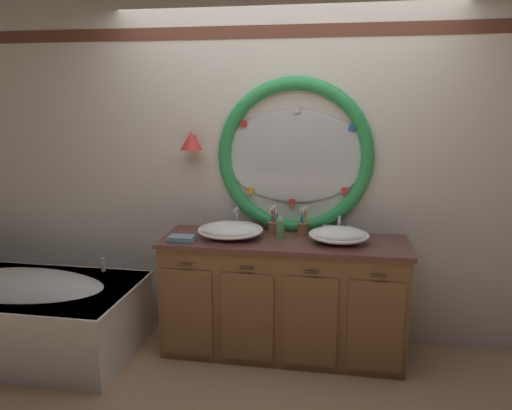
{
  "coord_description": "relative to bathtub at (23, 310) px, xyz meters",
  "views": [
    {
      "loc": [
        0.43,
        -3.12,
        1.85
      ],
      "look_at": [
        -0.15,
        0.25,
        1.11
      ],
      "focal_mm": 34.65,
      "sensor_mm": 36.0,
      "label": 1
    }
  ],
  "objects": [
    {
      "name": "folded_hand_towel",
      "position": [
        1.2,
        0.15,
        0.57
      ],
      "size": [
        0.19,
        0.13,
        0.04
      ],
      "color": "#7593A8",
      "rests_on": "vanity_counter"
    },
    {
      "name": "toothbrush_holder_right",
      "position": [
        2.03,
        0.46,
        0.61
      ],
      "size": [
        0.09,
        0.09,
        0.22
      ],
      "color": "#996647",
      "rests_on": "vanity_counter"
    },
    {
      "name": "back_wall_assembly",
      "position": [
        1.86,
        0.63,
        1.0
      ],
      "size": [
        6.4,
        0.26,
        2.6
      ],
      "color": "silver",
      "rests_on": "ground_plane"
    },
    {
      "name": "bathtub",
      "position": [
        0.0,
        0.0,
        0.0
      ],
      "size": [
        1.7,
        0.93,
        0.62
      ],
      "color": "white",
      "rests_on": "ground_plane"
    },
    {
      "name": "faucet_set_right",
      "position": [
        2.29,
        0.51,
        0.61
      ],
      "size": [
        0.23,
        0.15,
        0.14
      ],
      "color": "silver",
      "rests_on": "vanity_counter"
    },
    {
      "name": "soap_dispenser",
      "position": [
        1.88,
        0.35,
        0.62
      ],
      "size": [
        0.06,
        0.07,
        0.16
      ],
      "color": "#6BAD66",
      "rests_on": "vanity_counter"
    },
    {
      "name": "ground_plane",
      "position": [
        1.86,
        0.05,
        -0.31
      ],
      "size": [
        14.0,
        14.0,
        0.0
      ],
      "primitive_type": "plane",
      "color": "tan"
    },
    {
      "name": "vanity_counter",
      "position": [
        1.91,
        0.32,
        0.12
      ],
      "size": [
        1.76,
        0.6,
        0.86
      ],
      "color": "olive",
      "rests_on": "ground_plane"
    },
    {
      "name": "toothbrush_holder_left",
      "position": [
        1.81,
        0.46,
        0.61
      ],
      "size": [
        0.08,
        0.08,
        0.21
      ],
      "color": "#996647",
      "rests_on": "vanity_counter"
    },
    {
      "name": "sink_basin_right",
      "position": [
        2.29,
        0.29,
        0.61
      ],
      "size": [
        0.42,
        0.42,
        0.12
      ],
      "color": "white",
      "rests_on": "vanity_counter"
    },
    {
      "name": "faucet_set_left",
      "position": [
        1.52,
        0.52,
        0.62
      ],
      "size": [
        0.23,
        0.13,
        0.18
      ],
      "color": "silver",
      "rests_on": "vanity_counter"
    },
    {
      "name": "sink_basin_left",
      "position": [
        1.52,
        0.29,
        0.61
      ],
      "size": [
        0.47,
        0.47,
        0.12
      ],
      "color": "white",
      "rests_on": "vanity_counter"
    }
  ]
}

